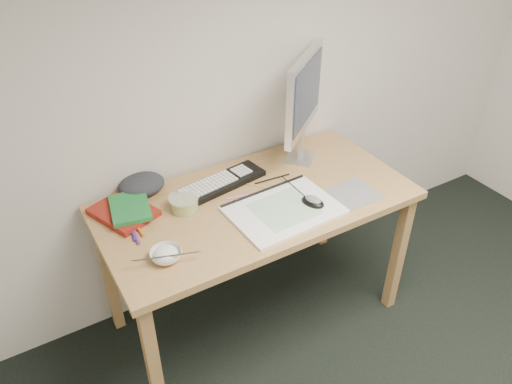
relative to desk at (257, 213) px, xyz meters
The scene contains 18 objects.
desk is the anchor object (origin of this frame).
mousepad 0.45m from the desk, 25.49° to the right, with size 0.21×0.19×0.00m, color gray.
sketchpad 0.17m from the desk, 68.86° to the right, with size 0.46×0.33×0.01m, color white.
keyboard 0.22m from the desk, 115.45° to the left, with size 0.43×0.14×0.03m, color black.
monitor 0.59m from the desk, 27.34° to the left, with size 0.38×0.31×0.54m.
mouse 0.27m from the desk, 42.60° to the right, with size 0.07×0.11×0.04m, color black.
rice_bowl 0.53m from the desk, 161.75° to the right, with size 0.12×0.12×0.04m, color white.
chopsticks 0.56m from the desk, 159.03° to the right, with size 0.02×0.02×0.25m, color #ACADAF.
fruit_tub 0.34m from the desk, 163.29° to the left, with size 0.13×0.13×0.06m, color #E3CB50.
book_red 0.59m from the desk, 160.92° to the left, with size 0.20×0.26×0.03m, color maroon.
book_green 0.56m from the desk, 161.35° to the left, with size 0.16×0.22×0.02m, color #1B6E30.
cloth_lump 0.54m from the desk, 143.01° to the left, with size 0.17×0.15×0.07m, color #26292E.
pencil_pink 0.10m from the desk, 121.06° to the left, with size 0.01×0.01×0.20m, color pink.
pencil_tan 0.13m from the desk, 37.82° to the left, with size 0.01×0.01×0.17m, color tan.
pencil_black 0.19m from the desk, 34.52° to the left, with size 0.01×0.01×0.18m, color black.
marker_blue 0.57m from the desk, behind, with size 0.01×0.01×0.12m, color navy.
marker_orange 0.54m from the desk, behind, with size 0.01×0.01×0.14m, color #C46C17.
marker_purple 0.56m from the desk, behind, with size 0.01×0.01×0.14m, color #7B2486.
Camera 1 is at (-1.19, -0.12, 2.04)m, focal length 35.00 mm.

